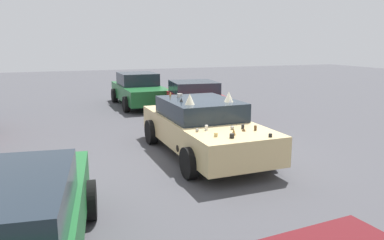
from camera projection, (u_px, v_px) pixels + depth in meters
name	position (u px, v px, depth m)	size (l,w,h in m)	color
ground_plane	(203.00, 154.00, 9.36)	(60.00, 60.00, 0.00)	#47474C
art_car_decorated	(203.00, 126.00, 9.26)	(4.70, 2.15, 1.60)	#D8BC7F
parked_sedan_behind_left	(1.00, 228.00, 4.20)	(4.58, 2.42, 1.39)	#1E602D
parked_sedan_far_right	(139.00, 90.00, 16.42)	(4.39, 1.99, 1.43)	#1E602D
parked_sedan_near_left	(195.00, 100.00, 13.74)	(4.30, 2.34, 1.33)	red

